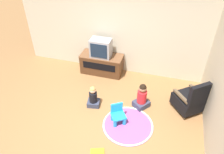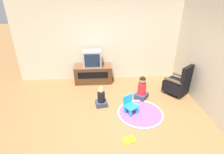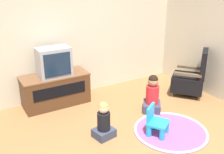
# 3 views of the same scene
# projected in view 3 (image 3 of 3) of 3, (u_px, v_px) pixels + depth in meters

# --- Properties ---
(wall_back) EXTENTS (5.47, 0.12, 2.65)m
(wall_back) POSITION_uv_depth(u_px,v_px,m) (58.00, 31.00, 4.95)
(wall_back) COLOR beige
(wall_back) RESTS_ON ground_plane
(tv_cabinet) EXTENTS (1.23, 0.54, 0.59)m
(tv_cabinet) POSITION_uv_depth(u_px,v_px,m) (56.00, 89.00, 4.91)
(tv_cabinet) COLOR #4C2D19
(tv_cabinet) RESTS_ON ground_plane
(television) EXTENTS (0.58, 0.38, 0.53)m
(television) POSITION_uv_depth(u_px,v_px,m) (54.00, 62.00, 4.68)
(television) COLOR #939399
(television) RESTS_ON tv_cabinet
(black_armchair) EXTENTS (0.80, 0.81, 0.96)m
(black_armchair) POSITION_uv_depth(u_px,v_px,m) (191.00, 79.00, 5.28)
(black_armchair) COLOR brown
(black_armchair) RESTS_ON ground_plane
(yellow_kid_chair) EXTENTS (0.42, 0.41, 0.47)m
(yellow_kid_chair) POSITION_uv_depth(u_px,v_px,m) (156.00, 124.00, 3.99)
(yellow_kid_chair) COLOR #1E99DB
(yellow_kid_chair) RESTS_ON ground_plane
(play_mat) EXTENTS (1.16, 1.16, 0.04)m
(play_mat) POSITION_uv_depth(u_px,v_px,m) (170.00, 131.00, 4.13)
(play_mat) COLOR #A54C8C
(play_mat) RESTS_ON ground_plane
(child_watching_left) EXTENTS (0.46, 0.47, 0.69)m
(child_watching_left) POSITION_uv_depth(u_px,v_px,m) (152.00, 96.00, 4.67)
(child_watching_left) COLOR #33384C
(child_watching_left) RESTS_ON ground_plane
(child_watching_center) EXTENTS (0.34, 0.31, 0.58)m
(child_watching_center) POSITION_uv_depth(u_px,v_px,m) (104.00, 122.00, 3.90)
(child_watching_center) COLOR #33384C
(child_watching_center) RESTS_ON ground_plane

